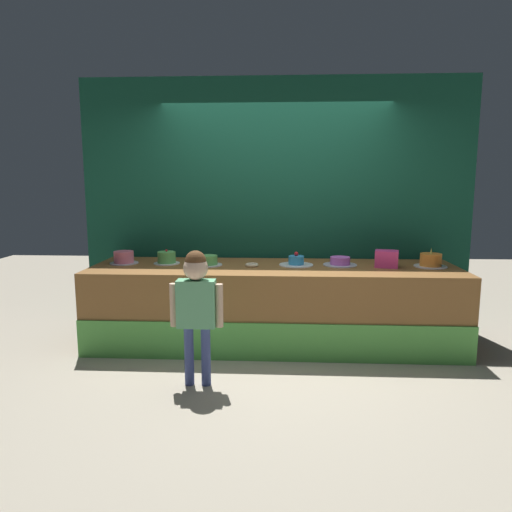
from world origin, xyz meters
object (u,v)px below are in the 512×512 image
(child_figure, at_px, (196,299))
(cake_center_left, at_px, (208,261))
(donut, at_px, (252,265))
(pink_box, at_px, (387,259))
(cake_center_right, at_px, (296,262))
(cake_right, at_px, (340,262))
(cake_far_left, at_px, (124,258))
(cake_left, at_px, (167,258))
(cake_far_right, at_px, (431,261))

(child_figure, xyz_separation_m, cake_center_left, (-0.07, 1.07, 0.13))
(donut, bearing_deg, cake_center_left, 175.29)
(child_figure, height_order, pink_box, child_figure)
(pink_box, xyz_separation_m, cake_center_right, (-0.90, 0.06, -0.05))
(cake_center_right, distance_m, cake_right, 0.45)
(child_figure, distance_m, cake_far_left, 1.49)
(cake_far_left, relative_size, cake_right, 0.85)
(pink_box, relative_size, cake_center_left, 0.79)
(donut, xyz_separation_m, cake_right, (0.90, 0.12, 0.02))
(donut, relative_size, cake_center_right, 0.38)
(child_figure, xyz_separation_m, cake_right, (1.28, 1.15, 0.12))
(cake_left, distance_m, cake_center_right, 1.35)
(donut, distance_m, cake_left, 0.91)
(cake_left, height_order, cake_center_right, cake_left)
(cake_far_left, bearing_deg, cake_left, 1.75)
(pink_box, bearing_deg, cake_left, 177.93)
(cake_center_right, bearing_deg, cake_center_left, -176.85)
(cake_far_left, xyz_separation_m, cake_center_left, (0.90, -0.06, -0.01))
(pink_box, relative_size, cake_left, 0.83)
(donut, distance_m, cake_right, 0.91)
(cake_left, bearing_deg, cake_far_left, -178.25)
(cake_center_left, relative_size, cake_far_right, 0.88)
(cake_left, xyz_separation_m, cake_center_right, (1.35, -0.02, -0.02))
(cake_far_right, bearing_deg, cake_left, 179.27)
(cake_far_left, height_order, cake_far_right, cake_far_right)
(cake_far_left, height_order, cake_left, cake_left)
(cake_left, distance_m, cake_center_left, 0.46)
(donut, height_order, cake_right, cake_right)
(pink_box, xyz_separation_m, cake_right, (-0.45, 0.09, -0.05))
(cake_center_right, xyz_separation_m, cake_far_right, (1.35, -0.01, 0.02))
(cake_center_left, relative_size, cake_center_right, 0.81)
(cake_far_left, xyz_separation_m, cake_far_right, (3.15, -0.02, 0.00))
(cake_far_right, bearing_deg, child_figure, -153.09)
(cake_center_left, bearing_deg, cake_far_right, 1.00)
(cake_center_left, bearing_deg, cake_left, 170.71)
(child_figure, xyz_separation_m, cake_far_left, (-0.97, 1.13, 0.14))
(child_figure, height_order, cake_far_right, child_figure)
(cake_far_left, height_order, cake_right, cake_far_left)
(cake_center_left, xyz_separation_m, cake_far_right, (2.25, 0.04, 0.02))
(donut, height_order, cake_far_right, cake_far_right)
(child_figure, relative_size, cake_far_left, 3.81)
(cake_center_left, distance_m, cake_far_right, 2.25)
(cake_left, relative_size, cake_right, 0.78)
(child_figure, bearing_deg, cake_far_right, 26.91)
(child_figure, xyz_separation_m, donut, (0.38, 1.03, 0.10))
(child_figure, distance_m, cake_far_right, 2.45)
(pink_box, bearing_deg, child_figure, -148.53)
(cake_right, xyz_separation_m, cake_far_right, (0.90, -0.04, 0.03))
(cake_right, bearing_deg, cake_left, -179.84)
(child_figure, bearing_deg, cake_far_left, 130.60)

